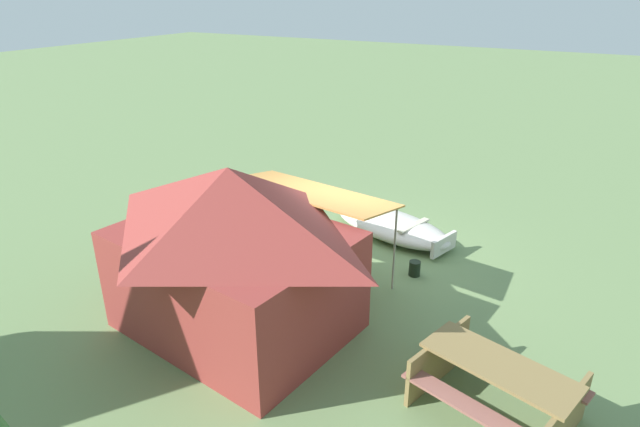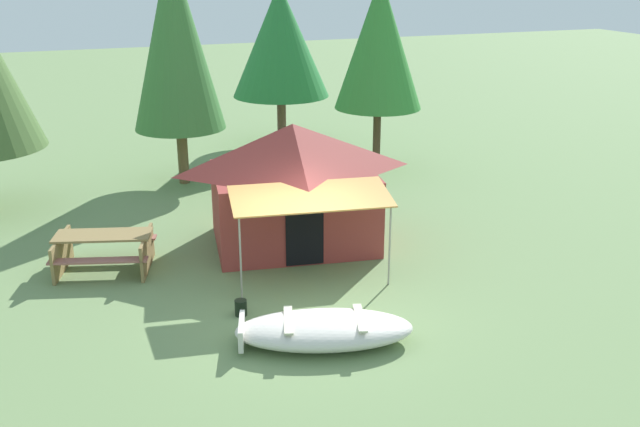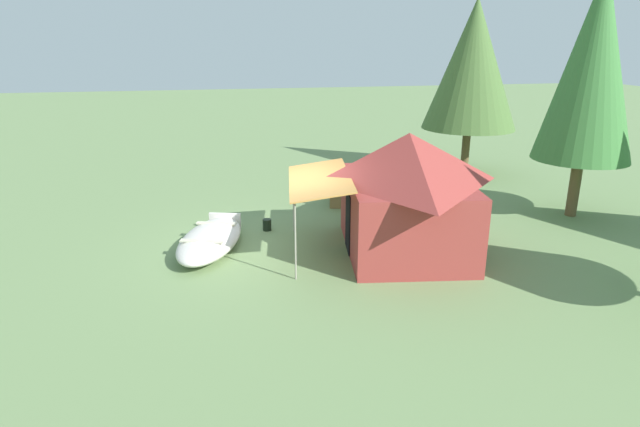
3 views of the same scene
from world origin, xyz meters
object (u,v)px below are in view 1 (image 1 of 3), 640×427
Objects in this scene: picnic_table at (497,382)px; cooler_box at (271,288)px; canvas_cabin_tent at (234,248)px; fuel_can at (415,268)px; beached_rowboat at (392,225)px.

picnic_table is 4.08m from cooler_box.
picnic_table is at bearing 167.27° from cooler_box.
fuel_can is at bearing -123.54° from canvas_cabin_tent.
cooler_box reaches higher than fuel_can.
picnic_table reaches higher than fuel_can.
beached_rowboat is 1.71m from fuel_can.
cooler_box is 2.03× the size of fuel_can.
cooler_box is (0.90, 3.27, -0.08)m from beached_rowboat.
picnic_table is at bearing -179.23° from canvas_cabin_tent.
fuel_can is (-1.92, -1.90, -0.03)m from cooler_box.
canvas_cabin_tent reaches higher than cooler_box.
canvas_cabin_tent is (0.87, 4.22, 1.12)m from beached_rowboat.
cooler_box is at bearing 74.59° from beached_rowboat.
canvas_cabin_tent is 15.12× the size of fuel_can.
picnic_table is (-3.07, 4.17, 0.23)m from beached_rowboat.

